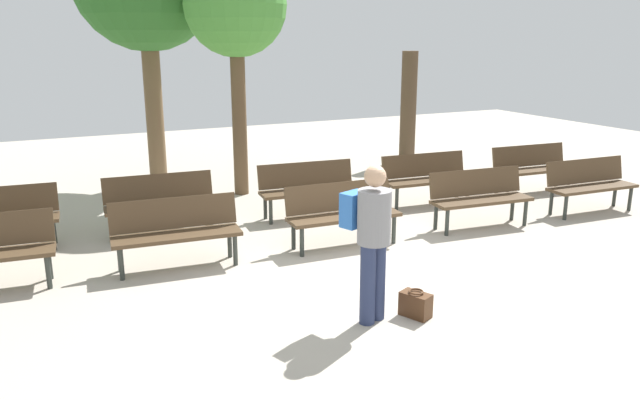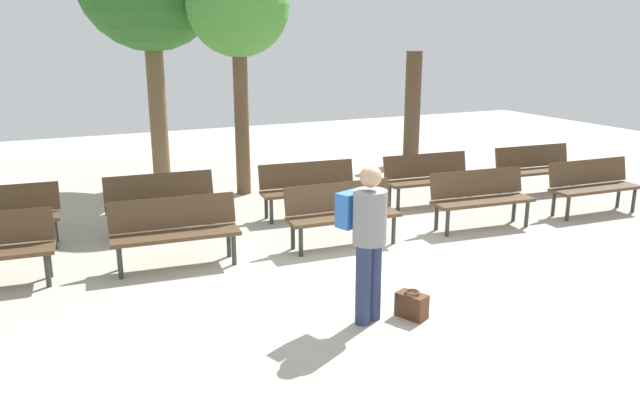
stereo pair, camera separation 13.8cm
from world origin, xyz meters
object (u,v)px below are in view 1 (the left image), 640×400
at_px(bench_r1_c3, 427,176).
at_px(bench_r1_c2, 308,186).
at_px(bench_r0_c1, 176,228).
at_px(visitor_with_backpack, 371,234).
at_px(bench_r0_c3, 479,195).
at_px(bench_r0_c2, 342,210).
at_px(bench_r1_c1, 160,200).
at_px(bench_r0_c4, 590,182).
at_px(handbag, 416,304).
at_px(tree_0, 408,107).
at_px(bench_r1_c4, 532,166).
at_px(tree_1, 236,8).

bearing_deg(bench_r1_c3, bench_r1_c2, 178.89).
xyz_separation_m(bench_r0_c1, visitor_with_backpack, (1.43, -2.41, 0.43)).
bearing_deg(bench_r0_c3, bench_r0_c2, -178.31).
distance_m(bench_r0_c3, bench_r1_c1, 4.83).
bearing_deg(bench_r1_c3, bench_r1_c1, 179.92).
xyz_separation_m(bench_r1_c1, bench_r1_c3, (4.52, -0.37, 0.00)).
height_order(bench_r0_c1, bench_r0_c4, same).
bearing_deg(bench_r0_c2, handbag, -96.10).
distance_m(bench_r1_c2, tree_0, 5.21).
relative_size(bench_r0_c2, visitor_with_backpack, 0.98).
relative_size(bench_r0_c4, tree_0, 0.65).
bearing_deg(bench_r0_c2, bench_r1_c4, 16.79).
bearing_deg(tree_0, bench_r1_c3, -118.73).
bearing_deg(visitor_with_backpack, bench_r1_c3, -152.20).
relative_size(bench_r0_c3, tree_1, 0.38).
bearing_deg(handbag, bench_r1_c3, 53.41).
height_order(bench_r1_c1, bench_r1_c4, same).
distance_m(bench_r1_c2, visitor_with_backpack, 3.90).
height_order(bench_r0_c1, handbag, bench_r0_c1).
relative_size(bench_r1_c2, bench_r1_c3, 1.00).
bearing_deg(handbag, visitor_with_backpack, 162.93).
xyz_separation_m(bench_r0_c4, bench_r1_c4, (0.12, 1.43, 0.00)).
relative_size(bench_r0_c2, bench_r1_c3, 0.99).
distance_m(bench_r0_c1, tree_1, 4.70).
xyz_separation_m(bench_r0_c1, tree_0, (6.50, 4.52, 0.76)).
height_order(bench_r0_c2, bench_r1_c2, same).
height_order(bench_r0_c2, visitor_with_backpack, visitor_with_backpack).
height_order(bench_r0_c1, bench_r1_c1, same).
bearing_deg(bench_r1_c3, handbag, -122.04).
relative_size(bench_r1_c3, tree_0, 0.65).
distance_m(bench_r0_c3, bench_r1_c4, 2.65).
xyz_separation_m(bench_r1_c4, visitor_with_backpack, (-5.48, -3.36, 0.43)).
xyz_separation_m(bench_r0_c2, handbag, (-0.38, -2.38, -0.37)).
xyz_separation_m(bench_r1_c1, bench_r1_c4, (6.80, -0.53, 0.00)).
relative_size(bench_r1_c1, bench_r1_c3, 1.00).
relative_size(bench_r0_c4, bench_r1_c3, 1.00).
distance_m(bench_r0_c2, tree_1, 4.42).
distance_m(bench_r0_c1, handbag, 3.21).
xyz_separation_m(tree_0, visitor_with_backpack, (-5.07, -6.93, -0.32)).
xyz_separation_m(bench_r1_c4, handbag, (-5.00, -3.51, -0.37)).
bearing_deg(visitor_with_backpack, tree_1, -115.33).
xyz_separation_m(bench_r0_c3, handbag, (-2.68, -2.23, -0.37)).
xyz_separation_m(bench_r0_c3, bench_r1_c2, (-2.13, 1.66, 0.00)).
height_order(bench_r0_c2, bench_r0_c4, same).
xyz_separation_m(bench_r0_c3, bench_r1_c3, (0.04, 1.44, 0.00)).
distance_m(bench_r1_c3, handbag, 4.59).
bearing_deg(tree_1, visitor_with_backpack, -95.36).
distance_m(bench_r1_c1, tree_1, 3.79).
relative_size(bench_r0_c4, visitor_with_backpack, 0.99).
bearing_deg(bench_r1_c2, bench_r0_c3, -32.26).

